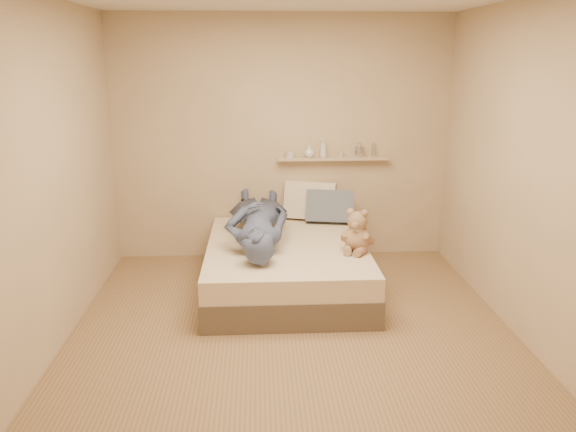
{
  "coord_description": "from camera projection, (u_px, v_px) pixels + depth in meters",
  "views": [
    {
      "loc": [
        -0.26,
        -4.11,
        2.15
      ],
      "look_at": [
        0.0,
        0.65,
        0.8
      ],
      "focal_mm": 35.0,
      "sensor_mm": 36.0,
      "label": 1
    }
  ],
  "objects": [
    {
      "name": "bed",
      "position": [
        286.0,
        266.0,
        5.38
      ],
      "size": [
        1.5,
        1.9,
        0.45
      ],
      "color": "brown",
      "rests_on": "floor"
    },
    {
      "name": "dark_plush",
      "position": [
        247.0,
        212.0,
        6.0
      ],
      "size": [
        0.17,
        0.17,
        0.26
      ],
      "color": "black",
      "rests_on": "bed"
    },
    {
      "name": "game_console",
      "position": [
        259.0,
        246.0,
        4.74
      ],
      "size": [
        0.19,
        0.13,
        0.06
      ],
      "color": "#B1B3B8",
      "rests_on": "bed"
    },
    {
      "name": "teddy_bear",
      "position": [
        357.0,
        234.0,
        5.06
      ],
      "size": [
        0.32,
        0.33,
        0.4
      ],
      "color": "tan",
      "rests_on": "bed"
    },
    {
      "name": "pillow_cream",
      "position": [
        310.0,
        201.0,
        6.08
      ],
      "size": [
        0.6,
        0.41,
        0.43
      ],
      "primitive_type": "cube",
      "rotation": [
        -0.29,
        0.0,
        -0.29
      ],
      "color": "beige",
      "rests_on": "bed"
    },
    {
      "name": "room",
      "position": [
        293.0,
        175.0,
        4.19
      ],
      "size": [
        3.8,
        3.8,
        3.8
      ],
      "color": "olive",
      "rests_on": "ground"
    },
    {
      "name": "wall_shelf",
      "position": [
        333.0,
        158.0,
        6.04
      ],
      "size": [
        1.2,
        0.12,
        0.03
      ],
      "primitive_type": "cube",
      "color": "tan",
      "rests_on": "wall_back"
    },
    {
      "name": "person",
      "position": [
        257.0,
        220.0,
        5.38
      ],
      "size": [
        0.62,
        1.66,
        0.4
      ],
      "primitive_type": "imported",
      "rotation": [
        0.0,
        0.0,
        3.13
      ],
      "color": "#424968",
      "rests_on": "bed"
    },
    {
      "name": "pillow_grey",
      "position": [
        330.0,
        207.0,
        5.96
      ],
      "size": [
        0.54,
        0.36,
        0.37
      ],
      "primitive_type": "cube",
      "rotation": [
        -0.42,
        0.0,
        -0.19
      ],
      "color": "slate",
      "rests_on": "bed"
    },
    {
      "name": "shelf_bottles",
      "position": [
        324.0,
        151.0,
        6.02
      ],
      "size": [
        0.97,
        0.13,
        0.2
      ],
      "color": "silver",
      "rests_on": "wall_shelf"
    }
  ]
}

